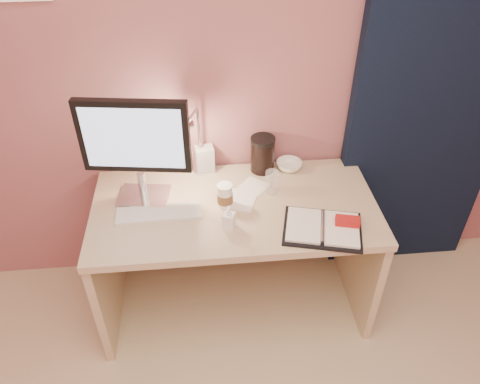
{
  "coord_description": "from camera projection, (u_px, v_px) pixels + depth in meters",
  "views": [
    {
      "loc": [
        -0.15,
        -0.38,
        2.2
      ],
      "look_at": [
        0.02,
        1.33,
        0.85
      ],
      "focal_mm": 35.0,
      "sensor_mm": 36.0,
      "label": 1
    }
  ],
  "objects": [
    {
      "name": "paper_c",
      "position": [
        254.0,
        186.0,
        2.41
      ],
      "size": [
        0.18,
        0.18,
        0.0
      ],
      "primitive_type": "cube",
      "rotation": [
        0.0,
        0.0,
        0.86
      ],
      "color": "white",
      "rests_on": "desk"
    },
    {
      "name": "product_box",
      "position": [
        205.0,
        159.0,
        2.48
      ],
      "size": [
        0.1,
        0.09,
        0.14
      ],
      "primitive_type": "cube",
      "rotation": [
        0.0,
        0.0,
        0.13
      ],
      "color": "#B9B8B4",
      "rests_on": "desk"
    },
    {
      "name": "coffee_cup",
      "position": [
        225.0,
        196.0,
        2.26
      ],
      "size": [
        0.08,
        0.08,
        0.12
      ],
      "color": "white",
      "rests_on": "desk"
    },
    {
      "name": "desk_lamp",
      "position": [
        207.0,
        140.0,
        2.29
      ],
      "size": [
        0.16,
        0.25,
        0.4
      ],
      "rotation": [
        0.0,
        0.0,
        -0.39
      ],
      "color": "silver",
      "rests_on": "desk"
    },
    {
      "name": "bowl",
      "position": [
        289.0,
        165.0,
        2.52
      ],
      "size": [
        0.17,
        0.17,
        0.04
      ],
      "primitive_type": "imported",
      "rotation": [
        0.0,
        0.0,
        -0.27
      ],
      "color": "white",
      "rests_on": "desk"
    },
    {
      "name": "room",
      "position": [
        417.0,
        93.0,
        2.36
      ],
      "size": [
        3.5,
        3.5,
        3.5
      ],
      "color": "#C6B28E",
      "rests_on": "ground"
    },
    {
      "name": "clear_cup",
      "position": [
        272.0,
        182.0,
        2.34
      ],
      "size": [
        0.07,
        0.07,
        0.12
      ],
      "primitive_type": "cylinder",
      "color": "white",
      "rests_on": "desk"
    },
    {
      "name": "paper_b",
      "position": [
        239.0,
        199.0,
        2.33
      ],
      "size": [
        0.21,
        0.21,
        0.0
      ],
      "primitive_type": "cube",
      "rotation": [
        0.0,
        0.0,
        -0.37
      ],
      "color": "white",
      "rests_on": "desk"
    },
    {
      "name": "planner",
      "position": [
        325.0,
        228.0,
        2.15
      ],
      "size": [
        0.41,
        0.34,
        0.06
      ],
      "rotation": [
        0.0,
        0.0,
        -0.25
      ],
      "color": "black",
      "rests_on": "desk"
    },
    {
      "name": "dark_jar",
      "position": [
        262.0,
        156.0,
        2.48
      ],
      "size": [
        0.13,
        0.13,
        0.18
      ],
      "primitive_type": "cylinder",
      "color": "black",
      "rests_on": "desk"
    },
    {
      "name": "lotion_bottle",
      "position": [
        229.0,
        217.0,
        2.13
      ],
      "size": [
        0.07,
        0.07,
        0.12
      ],
      "primitive_type": "imported",
      "rotation": [
        0.0,
        0.0,
        -0.39
      ],
      "color": "white",
      "rests_on": "desk"
    },
    {
      "name": "keyboard",
      "position": [
        159.0,
        213.0,
        2.23
      ],
      "size": [
        0.41,
        0.13,
        0.02
      ],
      "primitive_type": "cube",
      "rotation": [
        0.0,
        0.0,
        0.03
      ],
      "color": "silver",
      "rests_on": "desk"
    },
    {
      "name": "monitor",
      "position": [
        136.0,
        143.0,
        2.14
      ],
      "size": [
        0.51,
        0.21,
        0.54
      ],
      "rotation": [
        0.0,
        0.0,
        -0.14
      ],
      "color": "silver",
      "rests_on": "desk"
    },
    {
      "name": "desk",
      "position": [
        234.0,
        229.0,
        2.49
      ],
      "size": [
        1.4,
        0.7,
        0.73
      ],
      "color": "#C3B58A",
      "rests_on": "ground"
    }
  ]
}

